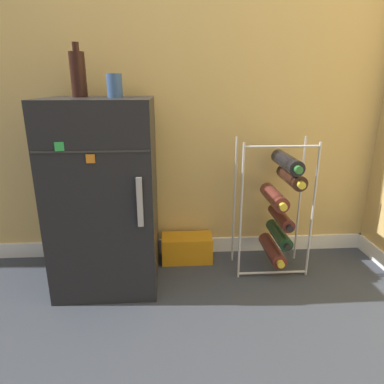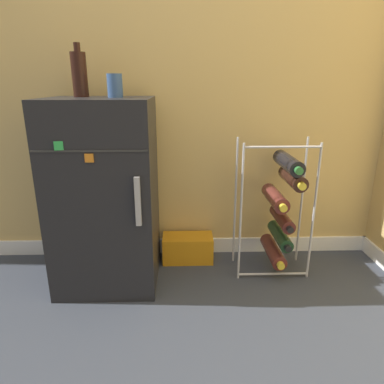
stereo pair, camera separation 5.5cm
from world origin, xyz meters
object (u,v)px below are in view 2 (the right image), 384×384
Objects in this scene: soda_box at (188,248)px; fridge_top_cup at (115,86)px; mini_fridge at (106,195)px; fridge_top_bottle at (79,74)px; wine_rack at (281,207)px.

soda_box is 0.98m from fridge_top_cup.
fridge_top_cup reaches higher than mini_fridge.
soda_box is 1.21× the size of fridge_top_bottle.
wine_rack is 1.20m from fridge_top_bottle.
mini_fridge is 8.99× the size of fridge_top_cup.
mini_fridge reaches higher than soda_box.
soda_box is at bearing 27.29° from fridge_top_cup.
fridge_top_bottle reaches higher than fridge_top_cup.
fridge_top_bottle is (-0.17, 0.06, 0.05)m from fridge_top_cup.
mini_fridge is at bearing -174.30° from fridge_top_cup.
wine_rack is at bearing -13.32° from soda_box.
soda_box is (-0.49, 0.12, -0.29)m from wine_rack.
wine_rack is 3.04× the size of fridge_top_bottle.
mini_fridge is 0.59m from soda_box.
fridge_top_bottle is at bearing 143.90° from mini_fridge.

